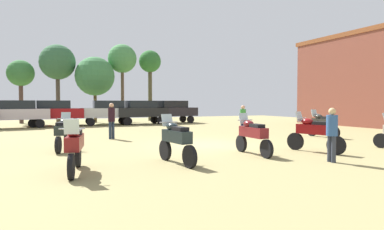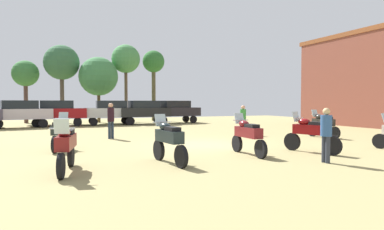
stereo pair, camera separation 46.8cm
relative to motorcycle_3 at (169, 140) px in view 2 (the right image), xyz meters
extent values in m
cube|color=#948755|center=(2.80, 3.82, -0.74)|extent=(44.00, 52.00, 0.02)
cylinder|color=black|center=(8.93, -0.16, -0.43)|extent=(0.25, 0.61, 0.60)
cylinder|color=black|center=(-0.09, 0.74, -0.40)|extent=(0.20, 0.67, 0.66)
cylinder|color=black|center=(0.10, -0.79, -0.40)|extent=(0.20, 0.67, 0.66)
cube|color=#1D282B|center=(0.00, -0.03, 0.11)|extent=(0.52, 1.34, 0.36)
ellipsoid|color=#1D282B|center=(-0.03, 0.26, 0.39)|extent=(0.38, 0.52, 0.24)
cube|color=black|center=(0.03, -0.25, 0.35)|extent=(0.37, 0.59, 0.12)
cube|color=silver|center=(-0.07, 0.59, 0.57)|extent=(0.38, 0.20, 0.39)
cylinder|color=#B7B7BC|center=(-0.06, 0.49, 0.51)|extent=(0.62, 0.11, 0.04)
cylinder|color=black|center=(-3.07, -0.93, -0.41)|extent=(0.24, 0.65, 0.64)
cylinder|color=black|center=(-2.76, 0.69, -0.41)|extent=(0.24, 0.65, 0.64)
cube|color=maroon|center=(-2.92, -0.12, 0.08)|extent=(0.62, 1.44, 0.36)
ellipsoid|color=maroon|center=(-2.98, -0.43, 0.36)|extent=(0.40, 0.53, 0.24)
cube|color=black|center=(-2.87, 0.12, 0.32)|extent=(0.40, 0.61, 0.12)
cube|color=silver|center=(-3.04, -0.77, 0.54)|extent=(0.38, 0.22, 0.39)
cylinder|color=#B7B7BC|center=(-3.02, -0.67, 0.48)|extent=(0.62, 0.15, 0.04)
cylinder|color=black|center=(5.35, 0.85, -0.39)|extent=(0.31, 0.68, 0.68)
cylinder|color=black|center=(5.81, -0.72, -0.39)|extent=(0.31, 0.68, 0.68)
cube|color=maroon|center=(5.58, 0.06, 0.12)|extent=(0.74, 1.44, 0.36)
ellipsoid|color=maroon|center=(5.49, 0.36, 0.40)|extent=(0.44, 0.55, 0.24)
cube|color=black|center=(5.65, -0.17, 0.36)|extent=(0.45, 0.62, 0.12)
cube|color=silver|center=(5.39, 0.70, 0.58)|extent=(0.39, 0.25, 0.39)
cylinder|color=#B7B7BC|center=(5.42, 0.60, 0.52)|extent=(0.60, 0.21, 0.04)
cylinder|color=black|center=(9.89, 4.69, -0.42)|extent=(0.15, 0.64, 0.64)
cylinder|color=black|center=(9.96, 3.20, -0.42)|extent=(0.15, 0.64, 0.64)
cube|color=#2A2723|center=(9.93, 3.95, 0.08)|extent=(0.42, 1.28, 0.36)
ellipsoid|color=#2A2723|center=(9.91, 4.23, 0.36)|extent=(0.34, 0.49, 0.24)
cube|color=black|center=(9.94, 3.73, 0.32)|extent=(0.33, 0.57, 0.12)
cube|color=silver|center=(9.90, 4.55, 0.54)|extent=(0.37, 0.17, 0.39)
cylinder|color=#B7B7BC|center=(9.90, 4.45, 0.48)|extent=(0.62, 0.07, 0.04)
cylinder|color=black|center=(3.15, 1.31, -0.42)|extent=(0.14, 0.63, 0.63)
cylinder|color=black|center=(3.10, -0.31, -0.42)|extent=(0.14, 0.63, 0.63)
cube|color=maroon|center=(3.13, 0.50, 0.08)|extent=(0.40, 1.39, 0.36)
ellipsoid|color=maroon|center=(3.14, 0.81, 0.36)|extent=(0.33, 0.49, 0.24)
cube|color=black|center=(3.12, 0.26, 0.32)|extent=(0.32, 0.57, 0.12)
cube|color=silver|center=(3.15, 1.15, 0.54)|extent=(0.36, 0.16, 0.39)
cylinder|color=#B7B7BC|center=(3.15, 1.05, 0.48)|extent=(0.62, 0.05, 0.04)
cylinder|color=black|center=(-2.80, 5.02, -0.42)|extent=(0.28, 0.65, 0.64)
cylinder|color=black|center=(-3.18, 3.61, -0.42)|extent=(0.28, 0.65, 0.64)
cube|color=#202726|center=(-2.99, 4.31, 0.08)|extent=(0.67, 1.29, 0.36)
ellipsoid|color=#202726|center=(-2.92, 4.58, 0.36)|extent=(0.43, 0.55, 0.24)
cube|color=black|center=(-3.05, 4.10, 0.32)|extent=(0.44, 0.62, 0.12)
cube|color=silver|center=(-2.84, 4.88, 0.54)|extent=(0.39, 0.24, 0.39)
cylinder|color=#B7B7BC|center=(-2.86, 4.79, 0.48)|extent=(0.61, 0.20, 0.04)
cylinder|color=black|center=(-4.36, 17.86, -0.41)|extent=(0.65, 0.26, 0.64)
cylinder|color=black|center=(-4.27, 19.29, -0.41)|extent=(0.65, 0.26, 0.64)
cylinder|color=black|center=(-1.45, 17.66, -0.41)|extent=(0.65, 0.26, 0.64)
cylinder|color=black|center=(-1.35, 19.10, -0.41)|extent=(0.65, 0.26, 0.64)
cube|color=maroon|center=(-2.86, 18.48, 0.28)|extent=(4.41, 2.08, 0.75)
cube|color=black|center=(-2.86, 18.48, 0.96)|extent=(2.46, 1.74, 0.61)
cylinder|color=black|center=(5.54, 17.70, -0.41)|extent=(0.66, 0.29, 0.64)
cylinder|color=black|center=(5.38, 19.13, -0.41)|extent=(0.66, 0.29, 0.64)
cylinder|color=black|center=(8.45, 18.02, -0.41)|extent=(0.66, 0.29, 0.64)
cylinder|color=black|center=(8.29, 19.45, -0.41)|extent=(0.66, 0.29, 0.64)
cube|color=#212129|center=(6.92, 18.57, 0.28)|extent=(4.47, 2.26, 0.75)
cube|color=black|center=(6.92, 18.57, 0.96)|extent=(2.52, 1.83, 0.61)
cylinder|color=black|center=(2.56, 17.49, -0.41)|extent=(0.65, 0.26, 0.64)
cylinder|color=black|center=(2.48, 18.93, -0.41)|extent=(0.65, 0.26, 0.64)
cylinder|color=black|center=(5.48, 17.65, -0.41)|extent=(0.65, 0.26, 0.64)
cylinder|color=black|center=(5.40, 19.09, -0.41)|extent=(0.65, 0.26, 0.64)
cube|color=black|center=(3.98, 18.29, 0.28)|extent=(4.39, 2.03, 0.75)
cube|color=black|center=(3.98, 18.29, 0.96)|extent=(2.45, 1.71, 0.61)
cylinder|color=black|center=(-3.88, 17.29, -0.41)|extent=(0.67, 0.34, 0.64)
cylinder|color=black|center=(-4.15, 18.71, -0.41)|extent=(0.67, 0.34, 0.64)
cube|color=#BCB0BB|center=(-5.45, 17.73, 0.28)|extent=(4.56, 2.58, 0.75)
cube|color=black|center=(-5.45, 17.73, 0.96)|extent=(2.62, 2.00, 0.61)
cylinder|color=black|center=(-0.24, 17.73, -0.41)|extent=(0.65, 0.25, 0.64)
cylinder|color=black|center=(-0.17, 19.16, -0.41)|extent=(0.65, 0.25, 0.64)
cylinder|color=black|center=(2.68, 17.58, -0.41)|extent=(0.65, 0.25, 0.64)
cylinder|color=black|center=(2.75, 19.02, -0.41)|extent=(0.65, 0.25, 0.64)
cube|color=#B9BABD|center=(1.25, 18.37, 0.28)|extent=(4.38, 2.01, 0.75)
cube|color=black|center=(1.25, 18.37, 0.96)|extent=(2.44, 1.70, 0.61)
cylinder|color=#2F304E|center=(6.90, 6.90, -0.32)|extent=(0.14, 0.14, 0.82)
cylinder|color=#2F304E|center=(6.85, 7.06, -0.32)|extent=(0.14, 0.14, 0.82)
cylinder|color=#328536|center=(6.87, 6.98, 0.41)|extent=(0.42, 0.42, 0.65)
sphere|color=tan|center=(6.87, 6.98, 0.84)|extent=(0.22, 0.22, 0.22)
cylinder|color=#1F2A3E|center=(-0.57, 7.69, -0.29)|extent=(0.14, 0.14, 0.88)
cylinder|color=#1F2A3E|center=(-0.41, 7.75, -0.29)|extent=(0.14, 0.14, 0.88)
cylinder|color=black|center=(-0.49, 7.72, 0.50)|extent=(0.44, 0.44, 0.70)
sphere|color=tan|center=(-0.49, 7.72, 0.97)|extent=(0.24, 0.24, 0.24)
cylinder|color=#2C313F|center=(4.52, -1.81, -0.32)|extent=(0.14, 0.14, 0.82)
cylinder|color=#2C313F|center=(4.53, -1.64, -0.32)|extent=(0.14, 0.14, 0.82)
cylinder|color=#2C4F86|center=(4.52, -1.72, 0.41)|extent=(0.36, 0.36, 0.65)
sphere|color=tan|center=(4.52, -1.72, 0.85)|extent=(0.22, 0.22, 0.22)
cylinder|color=brown|center=(0.72, 22.13, 0.99)|extent=(0.29, 0.29, 3.44)
sphere|color=#3C7A44|center=(0.72, 22.13, 3.50)|extent=(3.53, 3.53, 3.53)
cylinder|color=#513933|center=(-5.40, 23.64, 1.22)|extent=(0.35, 0.35, 3.91)
sphere|color=#387439|center=(-5.40, 23.64, 3.69)|extent=(2.29, 2.29, 2.29)
cylinder|color=#4E492F|center=(6.24, 23.10, 2.00)|extent=(0.39, 0.39, 5.47)
sphere|color=#2B672C|center=(6.24, 23.10, 5.24)|extent=(2.20, 2.20, 2.20)
cylinder|color=#4D4237|center=(-2.40, 22.90, 1.64)|extent=(0.36, 0.36, 4.75)
sphere|color=#33623C|center=(-2.40, 22.90, 4.72)|extent=(3.12, 3.12, 3.12)
cylinder|color=brown|center=(3.34, 22.59, 1.98)|extent=(0.30, 0.30, 5.42)
sphere|color=#448547|center=(3.34, 22.59, 5.30)|extent=(2.71, 2.71, 2.71)
camera|label=1|loc=(-3.68, -9.40, 1.14)|focal=31.29mm
camera|label=2|loc=(-3.25, -9.59, 1.14)|focal=31.29mm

